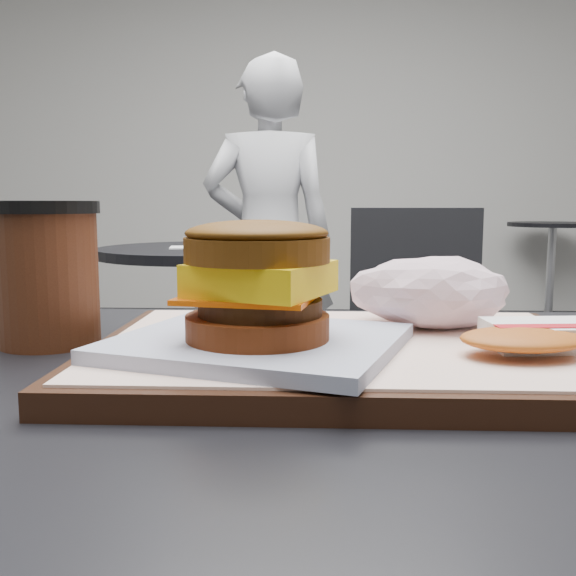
# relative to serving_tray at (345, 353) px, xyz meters

# --- Properties ---
(serving_tray) EXTENTS (0.38, 0.28, 0.02)m
(serving_tray) POSITION_rel_serving_tray_xyz_m (0.00, 0.00, 0.00)
(serving_tray) COLOR black
(serving_tray) RESTS_ON customer_table
(breakfast_sandwich) EXTENTS (0.23, 0.22, 0.09)m
(breakfast_sandwich) POSITION_rel_serving_tray_xyz_m (-0.06, -0.04, 0.05)
(breakfast_sandwich) COLOR silver
(breakfast_sandwich) RESTS_ON serving_tray
(hash_brown) EXTENTS (0.12, 0.10, 0.02)m
(hash_brown) POSITION_rel_serving_tray_xyz_m (0.13, -0.03, 0.02)
(hash_brown) COLOR white
(hash_brown) RESTS_ON serving_tray
(crumpled_wrapper) EXTENTS (0.13, 0.11, 0.06)m
(crumpled_wrapper) POSITION_rel_serving_tray_xyz_m (0.07, 0.06, 0.04)
(crumpled_wrapper) COLOR white
(crumpled_wrapper) RESTS_ON serving_tray
(coffee_cup) EXTENTS (0.09, 0.09, 0.13)m
(coffee_cup) POSITION_rel_serving_tray_xyz_m (-0.26, 0.06, 0.06)
(coffee_cup) COLOR #441F10
(coffee_cup) RESTS_ON customer_table
(neighbor_table) EXTENTS (0.70, 0.70, 0.75)m
(neighbor_table) POSITION_rel_serving_tray_xyz_m (-0.39, 1.60, -0.23)
(neighbor_table) COLOR black
(neighbor_table) RESTS_ON ground
(napkin) EXTENTS (0.14, 0.14, 0.00)m
(napkin) POSITION_rel_serving_tray_xyz_m (-0.43, 1.57, -0.03)
(napkin) COLOR white
(napkin) RESTS_ON neighbor_table
(neighbor_chair) EXTENTS (0.61, 0.43, 0.88)m
(neighbor_chair) POSITION_rel_serving_tray_xyz_m (0.16, 1.51, -0.27)
(neighbor_chair) COLOR #A1A0A5
(neighbor_chair) RESTS_ON ground
(patron) EXTENTS (0.55, 0.38, 1.47)m
(patron) POSITION_rel_serving_tray_xyz_m (-0.22, 2.14, -0.05)
(patron) COLOR silver
(patron) RESTS_ON ground
(bg_table_far) EXTENTS (0.66, 0.66, 0.75)m
(bg_table_far) POSITION_rel_serving_tray_xyz_m (1.76, 4.45, -0.22)
(bg_table_far) COLOR black
(bg_table_far) RESTS_ON ground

